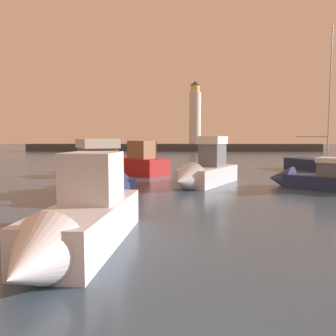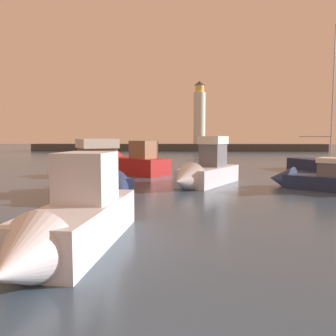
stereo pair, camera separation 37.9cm
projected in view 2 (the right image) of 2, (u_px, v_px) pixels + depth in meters
The scene contains 10 objects.
ground_plane at pixel (174, 164), 39.35m from camera, with size 224.80×224.80×0.00m, color #384C60.
breakwater at pixel (177, 147), 76.56m from camera, with size 65.07×4.07×1.60m, color #423F3D.
lighthouse at pixel (199, 114), 75.70m from camera, with size 2.59×2.59×13.80m.
motorboat_0 at pixel (203, 172), 22.28m from camera, with size 5.32×7.26×3.59m.
motorboat_1 at pixel (127, 163), 30.22m from camera, with size 7.73×7.18×3.24m.
motorboat_2 at pixel (103, 178), 17.97m from camera, with size 5.08×7.08×3.46m.
motorboat_3 at pixel (311, 179), 20.90m from camera, with size 5.45×4.94×2.31m.
motorboat_4 at pixel (72, 221), 9.39m from camera, with size 2.45×7.16×2.94m.
sailboat_moored at pixel (324, 165), 31.51m from camera, with size 4.74×8.07×12.93m.
mooring_buoy at pixel (71, 172), 26.55m from camera, with size 0.97×0.97×0.97m, color #EA5919.
Camera 2 is at (0.81, -1.75, 3.18)m, focal length 36.55 mm.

